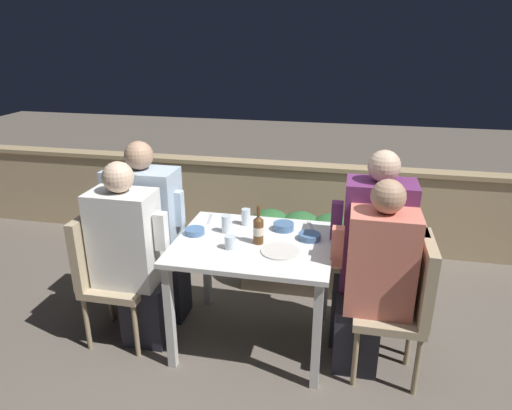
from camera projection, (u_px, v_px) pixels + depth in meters
name	position (u px, v px, depth m)	size (l,w,h in m)	color
ground_plane	(254.00, 339.00, 3.12)	(16.00, 16.00, 0.00)	#665B51
parapet_wall	(289.00, 203.00, 4.41)	(9.00, 0.18, 0.81)	tan
dining_table	(254.00, 255.00, 2.89)	(0.98, 0.82, 0.74)	white
planter_hedge	(299.00, 246.00, 3.66)	(0.88, 0.47, 0.64)	brown
chair_left_near	(105.00, 266.00, 2.98)	(0.41, 0.40, 0.89)	tan
person_white_polo	(131.00, 256.00, 2.91)	(0.49, 0.26, 1.25)	#282833
chair_left_far	(126.00, 246.00, 3.26)	(0.41, 0.40, 0.89)	tan
person_blue_shirt	(150.00, 233.00, 3.18)	(0.52, 0.26, 1.30)	#282833
chair_right_near	(407.00, 297.00, 2.63)	(0.41, 0.40, 0.89)	tan
person_coral_top	(373.00, 280.00, 2.64)	(0.48, 0.26, 1.23)	#282833
chair_right_far	(400.00, 276.00, 2.86)	(0.41, 0.40, 0.89)	tan
person_purple_stripe	(370.00, 253.00, 2.85)	(0.49, 0.26, 1.33)	#282833
beer_bottle	(258.00, 229.00, 2.79)	(0.06, 0.06, 0.25)	brown
plate_0	(280.00, 251.00, 2.71)	(0.23, 0.23, 0.01)	silver
bowl_0	(195.00, 231.00, 2.95)	(0.13, 0.13, 0.04)	#4C709E
bowl_1	(309.00, 236.00, 2.87)	(0.14, 0.14, 0.04)	#4C709E
bowl_2	(284.00, 226.00, 3.01)	(0.14, 0.14, 0.05)	#4C709E
glass_cup_0	(246.00, 217.00, 3.08)	(0.06, 0.06, 0.11)	silver
glass_cup_1	(226.00, 224.00, 2.96)	(0.06, 0.06, 0.12)	silver
glass_cup_2	(230.00, 242.00, 2.74)	(0.07, 0.07, 0.08)	silver
fork_0	(311.00, 227.00, 3.05)	(0.07, 0.17, 0.01)	silver
fork_1	(210.00, 219.00, 3.18)	(0.05, 0.17, 0.01)	silver
potted_plant	(131.00, 219.00, 3.95)	(0.38, 0.38, 0.72)	#B2A899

